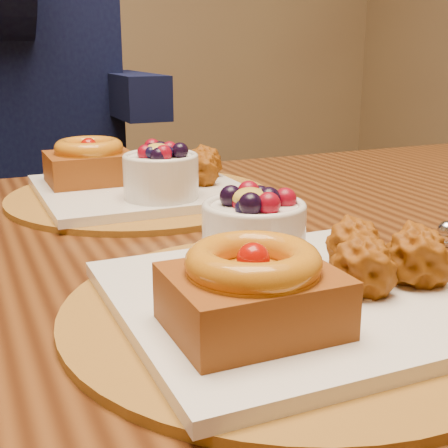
{
  "coord_description": "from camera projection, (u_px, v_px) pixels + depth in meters",
  "views": [
    {
      "loc": [
        -0.18,
        -0.76,
        0.97
      ],
      "look_at": [
        0.02,
        -0.3,
        0.82
      ],
      "focal_mm": 50.0,
      "sensor_mm": 36.0,
      "label": 1
    }
  ],
  "objects": [
    {
      "name": "dining_table",
      "position": [
        196.0,
        303.0,
        0.73
      ],
      "size": [
        1.6,
        0.9,
        0.76
      ],
      "color": "#351809",
      "rests_on": "ground"
    },
    {
      "name": "place_setting_near",
      "position": [
        284.0,
        281.0,
        0.51
      ],
      "size": [
        0.38,
        0.38,
        0.09
      ],
      "color": "brown",
      "rests_on": "dining_table"
    },
    {
      "name": "place_setting_far",
      "position": [
        138.0,
        180.0,
        0.89
      ],
      "size": [
        0.38,
        0.38,
        0.09
      ],
      "color": "brown",
      "rests_on": "dining_table"
    },
    {
      "name": "chair_far",
      "position": [
        66.0,
        221.0,
        1.72
      ],
      "size": [
        0.51,
        0.51,
        0.9
      ],
      "rotation": [
        0.0,
        0.0,
        0.18
      ],
      "color": "black",
      "rests_on": "ground"
    }
  ]
}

